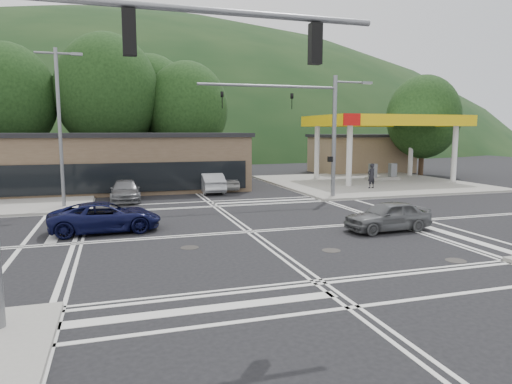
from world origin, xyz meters
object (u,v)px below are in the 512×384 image
object	(u,v)px
car_queue_a	(210,182)
pedestrian	(371,176)
car_grey_center	(388,216)
car_queue_b	(227,181)
car_northbound	(125,191)
car_blue_west	(106,217)

from	to	relation	value
car_queue_a	pedestrian	bearing A→B (deg)	169.91
car_grey_center	car_queue_b	xyz separation A→B (m)	(-3.54, 16.05, 0.02)
car_northbound	pedestrian	bearing A→B (deg)	1.39
car_queue_a	pedestrian	xyz separation A→B (m)	(11.88, -2.38, 0.36)
car_queue_b	pedestrian	world-z (taller)	pedestrian
car_grey_center	pedestrian	bearing A→B (deg)	148.71
car_grey_center	car_queue_b	distance (m)	16.43
car_queue_a	car_northbound	size ratio (longest dim) A/B	0.98
car_blue_west	car_northbound	bearing A→B (deg)	-9.50
car_blue_west	car_queue_a	size ratio (longest dim) A/B	1.09
car_queue_b	pedestrian	bearing A→B (deg)	168.37
car_queue_b	pedestrian	xyz separation A→B (m)	(10.44, -3.31, 0.39)
car_grey_center	car_northbound	size ratio (longest dim) A/B	0.88
car_queue_b	pedestrian	size ratio (longest dim) A/B	2.18
car_grey_center	car_queue_a	bearing A→B (deg)	-164.61
car_queue_b	car_queue_a	bearing A→B (deg)	39.02
car_queue_a	car_northbound	world-z (taller)	car_queue_a
car_queue_a	car_northbound	bearing A→B (deg)	23.05
car_grey_center	car_queue_a	distance (m)	15.91
car_grey_center	car_queue_a	world-z (taller)	car_queue_a
car_queue_b	car_blue_west	bearing A→B (deg)	61.72
car_blue_west	car_northbound	size ratio (longest dim) A/B	1.07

